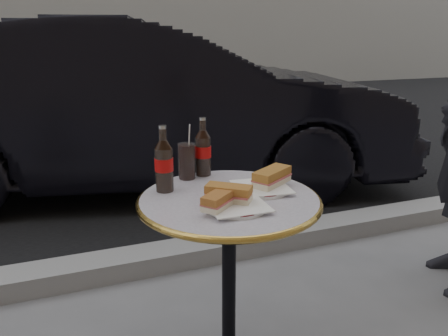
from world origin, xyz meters
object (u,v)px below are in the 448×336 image
object	(u,v)px
bistro_table	(229,292)
cola_bottle_right	(203,147)
cola_glass	(187,161)
parked_car	(150,107)
plate_right	(261,189)
cola_bottle_left	(164,159)
plate_left	(237,207)

from	to	relation	value
bistro_table	cola_bottle_right	size ratio (longest dim) A/B	3.23
bistro_table	cola_glass	world-z (taller)	cola_glass
cola_glass	parked_car	bearing A→B (deg)	82.66
plate_right	cola_bottle_left	xyz separation A→B (m)	(-0.32, 0.11, 0.11)
plate_right	cola_bottle_left	bearing A→B (deg)	160.23
cola_bottle_right	parked_car	distance (m)	2.05
parked_car	cola_bottle_right	bearing A→B (deg)	-172.63
cola_bottle_left	cola_bottle_right	xyz separation A→B (m)	(0.18, 0.13, -0.00)
cola_bottle_right	cola_glass	size ratio (longest dim) A/B	1.67
parked_car	cola_glass	bearing A→B (deg)	-174.53
plate_left	cola_bottle_left	bearing A→B (deg)	126.10
plate_left	cola_bottle_right	bearing A→B (deg)	88.83
bistro_table	cola_bottle_left	distance (m)	0.54
bistro_table	cola_bottle_right	bearing A→B (deg)	91.55
plate_right	cola_glass	world-z (taller)	cola_glass
cola_bottle_right	parked_car	size ratio (longest dim) A/B	0.05
parked_car	plate_right	bearing A→B (deg)	-168.65
plate_right	bistro_table	bearing A→B (deg)	-170.44
bistro_table	parked_car	distance (m)	2.33
bistro_table	cola_bottle_left	world-z (taller)	cola_bottle_left
cola_glass	bistro_table	bearing A→B (deg)	-72.13
plate_left	cola_glass	size ratio (longest dim) A/B	1.42
bistro_table	plate_right	size ratio (longest dim) A/B	3.74
cola_glass	parked_car	distance (m)	2.08
cola_bottle_left	parked_car	distance (m)	2.20
parked_car	bistro_table	bearing A→B (deg)	-171.84
cola_bottle_left	cola_glass	bearing A→B (deg)	43.85
plate_left	cola_bottle_left	size ratio (longest dim) A/B	0.82
bistro_table	cola_bottle_right	distance (m)	0.55
bistro_table	parked_car	bearing A→B (deg)	85.35
bistro_table	plate_right	bearing A→B (deg)	9.56
bistro_table	plate_right	xyz separation A→B (m)	(0.13, 0.02, 0.37)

